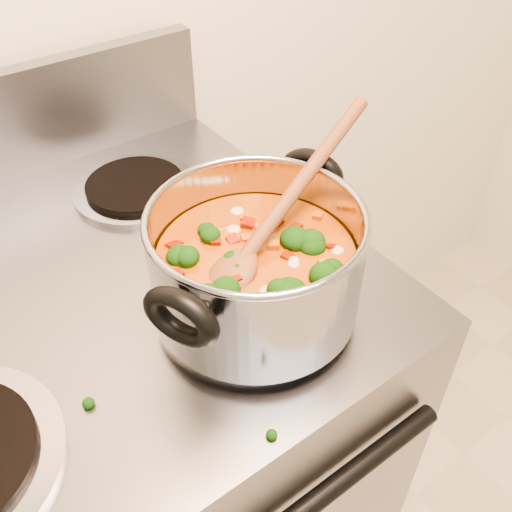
{
  "coord_description": "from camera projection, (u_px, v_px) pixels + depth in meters",
  "views": [
    {
      "loc": [
        -0.17,
        0.63,
        1.42
      ],
      "look_at": [
        0.1,
        1.0,
        1.01
      ],
      "focal_mm": 40.0,
      "sensor_mm": 36.0,
      "label": 1
    }
  ],
  "objects": [
    {
      "name": "stockpot",
      "position": [
        256.0,
        265.0,
        0.62
      ],
      "size": [
        0.29,
        0.23,
        0.14
      ],
      "rotation": [
        0.0,
        0.0,
        0.41
      ],
      "color": "#A3A3AB",
      "rests_on": "electric_range"
    },
    {
      "name": "cooktop_crumbs",
      "position": [
        290.0,
        233.0,
        0.78
      ],
      "size": [
        0.09,
        0.09,
        0.01
      ],
      "color": "black",
      "rests_on": "electric_range"
    },
    {
      "name": "wooden_spoon",
      "position": [
        268.0,
        227.0,
        0.61
      ],
      "size": [
        0.3,
        0.12,
        0.12
      ],
      "rotation": [
        0.0,
        0.0,
        0.3
      ],
      "color": "brown",
      "rests_on": "stockpot"
    },
    {
      "name": "electric_range",
      "position": [
        121.0,
        478.0,
        0.99
      ],
      "size": [
        0.74,
        0.67,
        1.08
      ],
      "color": "gray",
      "rests_on": "ground"
    }
  ]
}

